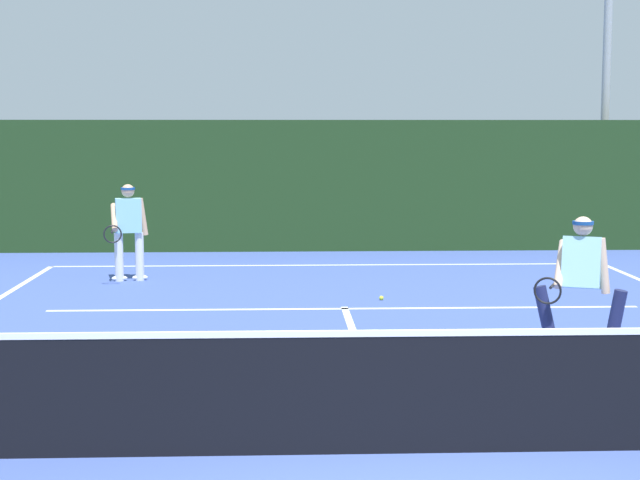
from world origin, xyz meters
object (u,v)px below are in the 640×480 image
Objects in this scene: light_pole at (608,7)px; player_near at (581,281)px; player_far at (128,228)px; tennis_ball at (381,298)px.

player_near is at bearing -109.19° from light_pole.
player_near is 8.25m from player_far.
light_pole is at bearing -85.76° from player_near.
player_far is 24.37× the size of tennis_ball.
tennis_ball is (4.01, -2.04, -0.85)m from player_far.
tennis_ball is at bearing -41.39° from player_near.
tennis_ball is at bearing -128.69° from light_pole.
player_far is 11.50m from light_pole.
light_pole reaches higher than tennis_ball.
player_far is at bearing -152.95° from light_pole.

